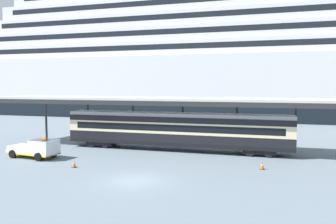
% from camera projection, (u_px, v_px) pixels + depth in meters
% --- Properties ---
extents(ground_plane, '(400.00, 400.00, 0.00)m').
position_uv_depth(ground_plane, '(135.00, 181.00, 25.84)').
color(ground_plane, slate).
extents(cruise_ship, '(167.21, 23.48, 40.30)m').
position_uv_depth(cruise_ship, '(300.00, 52.00, 73.24)').
color(cruise_ship, black).
rests_on(cruise_ship, ground).
extents(platform_canopy, '(43.67, 5.74, 5.74)m').
position_uv_depth(platform_canopy, '(177.00, 100.00, 37.99)').
color(platform_canopy, silver).
rests_on(platform_canopy, ground).
extents(train_carriage, '(24.65, 2.81, 4.11)m').
position_uv_depth(train_carriage, '(176.00, 129.00, 37.81)').
color(train_carriage, black).
rests_on(train_carriage, ground).
extents(service_truck, '(5.42, 2.77, 2.02)m').
position_uv_depth(service_truck, '(37.00, 148.00, 33.87)').
color(service_truck, white).
rests_on(service_truck, ground).
extents(traffic_cone_near, '(0.36, 0.36, 0.65)m').
position_uv_depth(traffic_cone_near, '(262.00, 166.00, 29.37)').
color(traffic_cone_near, black).
rests_on(traffic_cone_near, ground).
extents(traffic_cone_mid, '(0.36, 0.36, 0.61)m').
position_uv_depth(traffic_cone_mid, '(74.00, 164.00, 30.05)').
color(traffic_cone_mid, black).
rests_on(traffic_cone_mid, ground).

